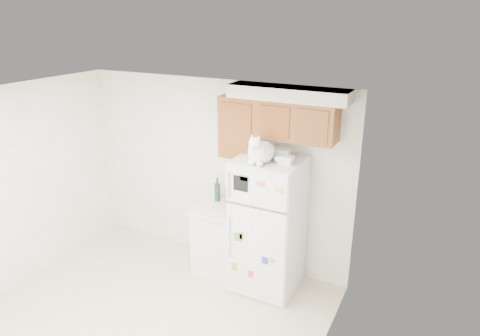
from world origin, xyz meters
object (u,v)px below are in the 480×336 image
Objects in this scene: refrigerator at (268,225)px; base_counter at (221,238)px; bottle_green at (217,189)px; storage_box_back at (282,154)px; storage_box_front at (286,160)px; cat at (260,151)px; bottle_amber at (228,192)px.

base_counter is at bearing 173.91° from refrigerator.
refrigerator reaches higher than bottle_green.
storage_box_back is 1.20× the size of storage_box_front.
refrigerator reaches higher than base_counter.
bottle_green is at bearing 165.09° from refrigerator.
cat is 1.06m from bottle_amber.
storage_box_front reaches higher than bottle_green.
bottle_green is (-0.82, 0.22, 0.24)m from refrigerator.
storage_box_front is 0.49× the size of bottle_amber.
storage_box_front is at bearing -15.39° from bottle_green.
storage_box_back reaches higher than refrigerator.
storage_box_front is at bearing 21.16° from cat.
storage_box_front is (0.92, -0.14, 1.28)m from base_counter.
base_counter is at bearing -47.69° from bottle_green.
bottle_amber is at bearing 81.63° from base_counter.
storage_box_front reaches higher than base_counter.
storage_box_back is (0.11, 0.11, 0.90)m from refrigerator.
base_counter is at bearing 159.22° from cat.
storage_box_back is 0.21m from storage_box_front.
base_counter is 0.63m from bottle_amber.
bottle_amber is (-0.89, 0.29, -0.67)m from storage_box_front.
bottle_green is at bearing 153.39° from cat.
storage_box_back reaches higher than base_counter.
storage_box_back reaches higher than storage_box_front.
storage_box_back is 0.54× the size of bottle_green.
base_counter is at bearing 173.88° from storage_box_front.
base_counter is at bearing -98.37° from bottle_amber.
refrigerator is at bearing 165.68° from storage_box_front.
cat is 2.86× the size of storage_box_back.
cat is (-0.04, -0.17, 0.98)m from refrigerator.
refrigerator is 9.44× the size of storage_box_back.
storage_box_back is at bearing -6.92° from bottle_green.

